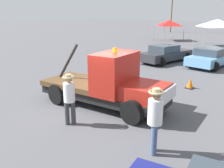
{
  "coord_description": "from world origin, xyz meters",
  "views": [
    {
      "loc": [
        6.73,
        -7.33,
        3.91
      ],
      "look_at": [
        0.5,
        0.0,
        1.05
      ],
      "focal_mm": 40.0,
      "sensor_mm": 36.0,
      "label": 1
    }
  ],
  "objects_px": {
    "tow_truck": "(110,85)",
    "parked_car_skyblue": "(211,57)",
    "person_near_truck": "(155,116)",
    "traffic_cone": "(190,84)",
    "parked_car_charcoal": "(165,54)",
    "canopy_tent_red": "(169,23)",
    "canopy_tent_white": "(217,23)",
    "person_at_hood": "(69,95)",
    "utility_pole": "(172,6)"
  },
  "relations": [
    {
      "from": "tow_truck",
      "to": "utility_pole",
      "type": "distance_m",
      "value": 38.15
    },
    {
      "from": "tow_truck",
      "to": "parked_car_skyblue",
      "type": "distance_m",
      "value": 10.67
    },
    {
      "from": "tow_truck",
      "to": "person_near_truck",
      "type": "bearing_deg",
      "value": -37.06
    },
    {
      "from": "canopy_tent_red",
      "to": "parked_car_charcoal",
      "type": "bearing_deg",
      "value": -62.83
    },
    {
      "from": "person_near_truck",
      "to": "parked_car_skyblue",
      "type": "xyz_separation_m",
      "value": [
        -2.88,
        12.49,
        -0.49
      ]
    },
    {
      "from": "tow_truck",
      "to": "parked_car_charcoal",
      "type": "height_order",
      "value": "tow_truck"
    },
    {
      "from": "person_at_hood",
      "to": "traffic_cone",
      "type": "relative_size",
      "value": 3.34
    },
    {
      "from": "canopy_tent_red",
      "to": "tow_truck",
      "type": "bearing_deg",
      "value": -67.36
    },
    {
      "from": "person_at_hood",
      "to": "parked_car_charcoal",
      "type": "distance_m",
      "value": 12.45
    },
    {
      "from": "canopy_tent_red",
      "to": "traffic_cone",
      "type": "distance_m",
      "value": 21.54
    },
    {
      "from": "tow_truck",
      "to": "parked_car_skyblue",
      "type": "xyz_separation_m",
      "value": [
        0.35,
        10.66,
        -0.32
      ]
    },
    {
      "from": "tow_truck",
      "to": "person_at_hood",
      "type": "distance_m",
      "value": 2.14
    },
    {
      "from": "parked_car_skyblue",
      "to": "parked_car_charcoal",
      "type": "bearing_deg",
      "value": 106.66
    },
    {
      "from": "person_at_hood",
      "to": "utility_pole",
      "type": "bearing_deg",
      "value": 152.82
    },
    {
      "from": "canopy_tent_white",
      "to": "traffic_cone",
      "type": "xyz_separation_m",
      "value": [
        4.37,
        -16.59,
        -2.3
      ]
    },
    {
      "from": "parked_car_skyblue",
      "to": "canopy_tent_white",
      "type": "xyz_separation_m",
      "value": [
        -3.26,
        10.61,
        1.9
      ]
    },
    {
      "from": "traffic_cone",
      "to": "parked_car_charcoal",
      "type": "bearing_deg",
      "value": 129.5
    },
    {
      "from": "canopy_tent_white",
      "to": "utility_pole",
      "type": "relative_size",
      "value": 0.42
    },
    {
      "from": "tow_truck",
      "to": "canopy_tent_white",
      "type": "relative_size",
      "value": 1.6
    },
    {
      "from": "canopy_tent_white",
      "to": "utility_pole",
      "type": "bearing_deg",
      "value": 133.01
    },
    {
      "from": "tow_truck",
      "to": "traffic_cone",
      "type": "bearing_deg",
      "value": 65.28
    },
    {
      "from": "person_near_truck",
      "to": "parked_car_charcoal",
      "type": "distance_m",
      "value": 13.29
    },
    {
      "from": "person_near_truck",
      "to": "canopy_tent_white",
      "type": "bearing_deg",
      "value": 72.58
    },
    {
      "from": "tow_truck",
      "to": "traffic_cone",
      "type": "height_order",
      "value": "tow_truck"
    },
    {
      "from": "utility_pole",
      "to": "parked_car_skyblue",
      "type": "bearing_deg",
      "value": -56.7
    },
    {
      "from": "parked_car_charcoal",
      "to": "canopy_tent_white",
      "type": "relative_size",
      "value": 1.35
    },
    {
      "from": "canopy_tent_white",
      "to": "traffic_cone",
      "type": "distance_m",
      "value": 17.31
    },
    {
      "from": "traffic_cone",
      "to": "person_at_hood",
      "type": "bearing_deg",
      "value": -102.05
    },
    {
      "from": "person_near_truck",
      "to": "traffic_cone",
      "type": "height_order",
      "value": "person_near_truck"
    },
    {
      "from": "canopy_tent_red",
      "to": "canopy_tent_white",
      "type": "relative_size",
      "value": 0.82
    },
    {
      "from": "tow_truck",
      "to": "person_at_hood",
      "type": "relative_size",
      "value": 3.14
    },
    {
      "from": "parked_car_charcoal",
      "to": "parked_car_skyblue",
      "type": "xyz_separation_m",
      "value": [
        3.24,
        0.7,
        0.0
      ]
    },
    {
      "from": "person_near_truck",
      "to": "parked_car_charcoal",
      "type": "xyz_separation_m",
      "value": [
        -6.12,
        11.79,
        -0.49
      ]
    },
    {
      "from": "person_near_truck",
      "to": "traffic_cone",
      "type": "xyz_separation_m",
      "value": [
        -1.77,
        6.51,
        -0.88
      ]
    },
    {
      "from": "person_near_truck",
      "to": "canopy_tent_red",
      "type": "relative_size",
      "value": 0.65
    },
    {
      "from": "parked_car_charcoal",
      "to": "traffic_cone",
      "type": "relative_size",
      "value": 8.85
    },
    {
      "from": "person_near_truck",
      "to": "tow_truck",
      "type": "bearing_deg",
      "value": 118.05
    },
    {
      "from": "parked_car_charcoal",
      "to": "traffic_cone",
      "type": "height_order",
      "value": "parked_car_charcoal"
    },
    {
      "from": "tow_truck",
      "to": "parked_car_skyblue",
      "type": "relative_size",
      "value": 1.29
    },
    {
      "from": "tow_truck",
      "to": "traffic_cone",
      "type": "distance_m",
      "value": 4.95
    },
    {
      "from": "tow_truck",
      "to": "parked_car_charcoal",
      "type": "bearing_deg",
      "value": 98.81
    },
    {
      "from": "canopy_tent_white",
      "to": "person_near_truck",
      "type": "bearing_deg",
      "value": -75.13
    },
    {
      "from": "person_at_hood",
      "to": "utility_pole",
      "type": "xyz_separation_m",
      "value": [
        -15.45,
        36.84,
        3.51
      ]
    },
    {
      "from": "parked_car_skyblue",
      "to": "canopy_tent_red",
      "type": "height_order",
      "value": "canopy_tent_red"
    },
    {
      "from": "parked_car_charcoal",
      "to": "parked_car_skyblue",
      "type": "distance_m",
      "value": 3.32
    },
    {
      "from": "parked_car_charcoal",
      "to": "canopy_tent_red",
      "type": "height_order",
      "value": "canopy_tent_red"
    },
    {
      "from": "canopy_tent_white",
      "to": "traffic_cone",
      "type": "height_order",
      "value": "canopy_tent_white"
    },
    {
      "from": "parked_car_skyblue",
      "to": "canopy_tent_red",
      "type": "relative_size",
      "value": 1.51
    },
    {
      "from": "person_near_truck",
      "to": "traffic_cone",
      "type": "relative_size",
      "value": 3.5
    },
    {
      "from": "canopy_tent_red",
      "to": "traffic_cone",
      "type": "bearing_deg",
      "value": -58.93
    }
  ]
}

